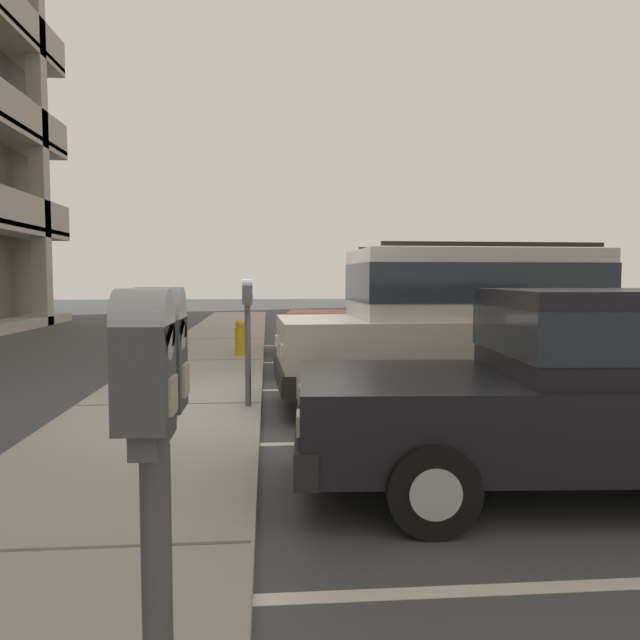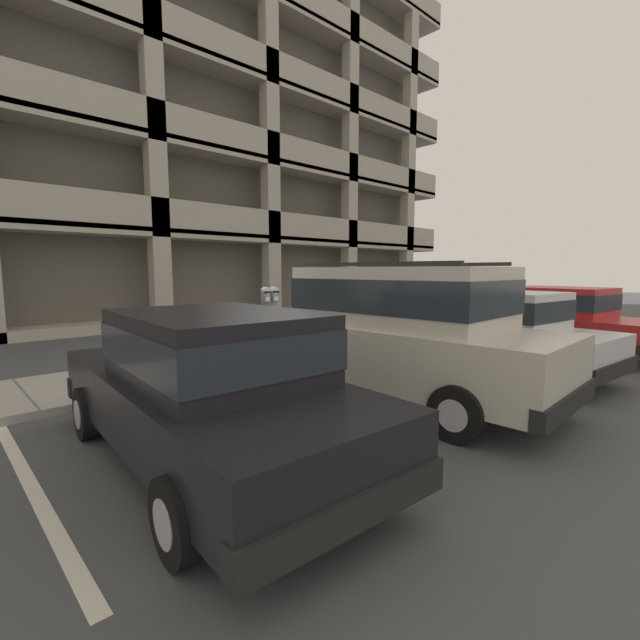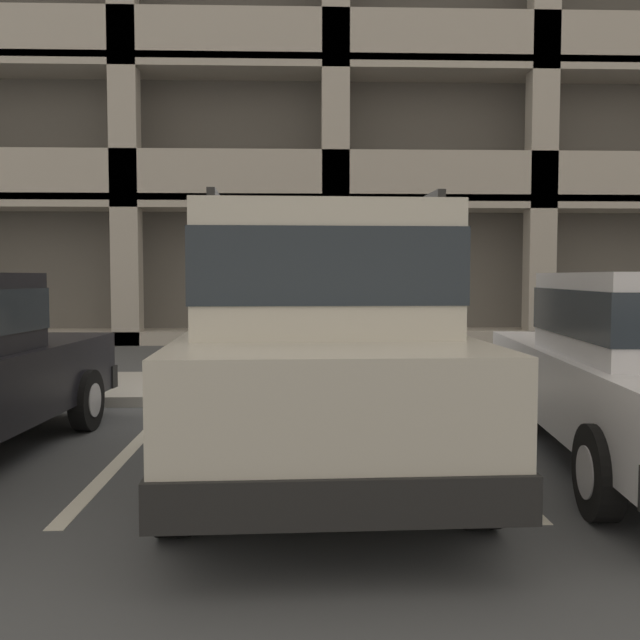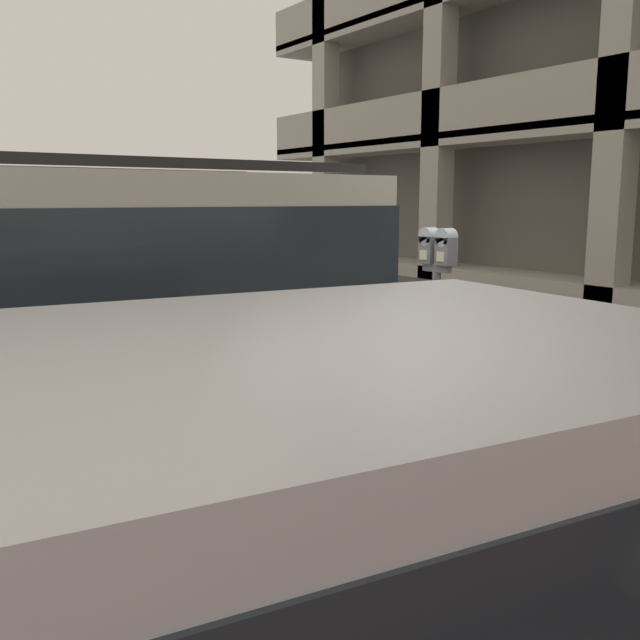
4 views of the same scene
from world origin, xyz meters
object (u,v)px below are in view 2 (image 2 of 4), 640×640
parking_meter_near (270,307)px  fire_hydrant (407,324)px  parking_garage (101,130)px  silver_suv (397,327)px  dark_hatchback (489,329)px  red_sedan (208,383)px  blue_coupe (550,318)px

parking_meter_near → fire_hydrant: size_ratio=2.13×
parking_meter_near → parking_garage: size_ratio=0.05×
silver_suv → dark_hatchback: size_ratio=1.05×
red_sedan → parking_garage: (3.84, 15.42, 6.71)m
silver_suv → parking_meter_near: 2.77m
silver_suv → red_sedan: size_ratio=1.06×
parking_garage → fire_hydrant: 14.72m
red_sedan → blue_coupe: 8.69m
dark_hatchback → blue_coupe: (2.89, -0.08, 0.00)m
parking_garage → parking_meter_near: bearing=-94.6°
silver_suv → blue_coupe: silver_suv is taller
silver_suv → fire_hydrant: (4.54, 3.05, -0.62)m
silver_suv → parking_meter_near: size_ratio=3.24×
red_sedan → parking_meter_near: (2.83, 2.79, 0.41)m
dark_hatchback → parking_garage: bearing=102.6°
blue_coupe → fire_hydrant: size_ratio=6.61×
fire_hydrant → parking_garage: bearing=107.2°
red_sedan → fire_hydrant: (7.66, 3.08, -0.36)m
dark_hatchback → silver_suv: bearing=-177.8°
silver_suv → fire_hydrant: bearing=31.9°
dark_hatchback → blue_coupe: same height
blue_coupe → fire_hydrant: 3.45m
parking_garage → blue_coupe: bearing=-72.8°
parking_meter_near → fire_hydrant: parking_meter_near is taller
fire_hydrant → dark_hatchback: bearing=-120.3°
parking_meter_near → dark_hatchback: bearing=-44.4°
parking_meter_near → silver_suv: bearing=-83.9°
red_sedan → silver_suv: bearing=4.2°
blue_coupe → parking_garage: 17.68m
red_sedan → parking_garage: size_ratio=0.14×
dark_hatchback → parking_meter_near: 4.17m
blue_coupe → parking_garage: size_ratio=0.14×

